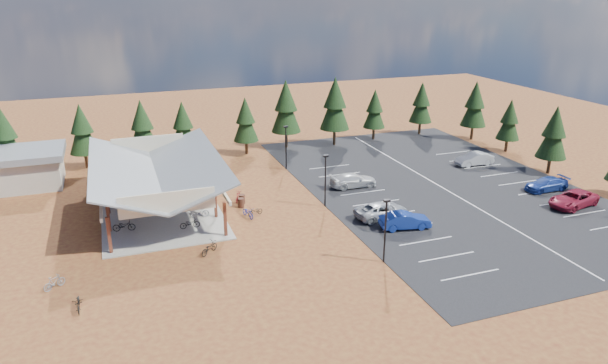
# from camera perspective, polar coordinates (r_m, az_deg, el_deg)

# --- Properties ---
(ground) EXTENTS (140.00, 140.00, 0.00)m
(ground) POSITION_cam_1_polar(r_m,az_deg,el_deg) (48.91, -2.35, -4.14)
(ground) COLOR maroon
(ground) RESTS_ON ground
(asphalt_lot) EXTENTS (27.00, 44.00, 0.04)m
(asphalt_lot) POSITION_cam_1_polar(r_m,az_deg,el_deg) (59.09, 14.08, -0.42)
(asphalt_lot) COLOR black
(asphalt_lot) RESTS_ON ground
(concrete_pad) EXTENTS (10.60, 18.60, 0.10)m
(concrete_pad) POSITION_cam_1_polar(r_m,az_deg,el_deg) (53.58, -14.92, -2.58)
(concrete_pad) COLOR gray
(concrete_pad) RESTS_ON ground
(bike_pavilion) EXTENTS (11.65, 19.40, 4.97)m
(bike_pavilion) POSITION_cam_1_polar(r_m,az_deg,el_deg) (52.31, -15.28, 1.25)
(bike_pavilion) COLOR #572A19
(bike_pavilion) RESTS_ON concrete_pad
(outbuilding) EXTENTS (11.00, 7.00, 3.90)m
(outbuilding) POSITION_cam_1_polar(r_m,az_deg,el_deg) (64.14, -28.59, 1.19)
(outbuilding) COLOR #ADA593
(outbuilding) RESTS_ON ground
(lamp_post_0) EXTENTS (0.50, 0.25, 5.14)m
(lamp_post_0) POSITION_cam_1_polar(r_m,az_deg,el_deg) (41.08, 8.57, -4.65)
(lamp_post_0) COLOR black
(lamp_post_0) RESTS_ON ground
(lamp_post_1) EXTENTS (0.50, 0.25, 5.14)m
(lamp_post_1) POSITION_cam_1_polar(r_m,az_deg,el_deg) (51.15, 2.27, 0.54)
(lamp_post_1) COLOR black
(lamp_post_1) RESTS_ON ground
(lamp_post_2) EXTENTS (0.50, 0.25, 5.14)m
(lamp_post_2) POSITION_cam_1_polar(r_m,az_deg,el_deg) (61.91, -1.91, 3.97)
(lamp_post_2) COLOR black
(lamp_post_2) RESTS_ON ground
(trash_bin_0) EXTENTS (0.60, 0.60, 0.90)m
(trash_bin_0) POSITION_cam_1_polar(r_m,az_deg,el_deg) (52.98, -6.55, -1.80)
(trash_bin_0) COLOR #412317
(trash_bin_0) RESTS_ON ground
(trash_bin_1) EXTENTS (0.60, 0.60, 0.90)m
(trash_bin_1) POSITION_cam_1_polar(r_m,az_deg,el_deg) (52.09, -6.65, -2.19)
(trash_bin_1) COLOR #412317
(trash_bin_1) RESTS_ON ground
(pine_0) EXTENTS (3.32, 3.32, 7.73)m
(pine_0) POSITION_cam_1_polar(r_m,az_deg,el_deg) (67.62, -28.98, 4.37)
(pine_0) COLOR #382314
(pine_0) RESTS_ON ground
(pine_1) EXTENTS (3.24, 3.24, 7.56)m
(pine_1) POSITION_cam_1_polar(r_m,az_deg,el_deg) (66.94, -22.34, 5.15)
(pine_1) COLOR #382314
(pine_1) RESTS_ON ground
(pine_2) EXTENTS (3.34, 3.34, 7.77)m
(pine_2) POSITION_cam_1_polar(r_m,az_deg,el_deg) (65.92, -16.68, 5.71)
(pine_2) COLOR #382314
(pine_2) RESTS_ON ground
(pine_3) EXTENTS (3.13, 3.13, 7.28)m
(pine_3) POSITION_cam_1_polar(r_m,az_deg,el_deg) (66.35, -12.62, 5.89)
(pine_3) COLOR #382314
(pine_3) RESTS_ON ground
(pine_4) EXTENTS (3.12, 3.12, 7.26)m
(pine_4) POSITION_cam_1_polar(r_m,az_deg,el_deg) (67.83, -6.18, 6.54)
(pine_4) COLOR #382314
(pine_4) RESTS_ON ground
(pine_5) EXTENTS (3.82, 3.82, 8.90)m
(pine_5) POSITION_cam_1_polar(r_m,az_deg,el_deg) (70.19, -1.92, 7.93)
(pine_5) COLOR #382314
(pine_5) RESTS_ON ground
(pine_6) EXTENTS (3.90, 3.90, 9.08)m
(pine_6) POSITION_cam_1_polar(r_m,az_deg,el_deg) (71.54, 3.28, 8.22)
(pine_6) COLOR #382314
(pine_6) RESTS_ON ground
(pine_7) EXTENTS (2.98, 2.98, 6.95)m
(pine_7) POSITION_cam_1_polar(r_m,az_deg,el_deg) (75.11, 7.44, 7.62)
(pine_7) COLOR #382314
(pine_7) RESTS_ON ground
(pine_8) EXTENTS (3.21, 3.21, 7.49)m
(pine_8) POSITION_cam_1_polar(r_m,az_deg,el_deg) (78.89, 12.26, 8.17)
(pine_8) COLOR #382314
(pine_8) RESTS_ON ground
(pine_11) EXTENTS (3.32, 3.32, 7.73)m
(pine_11) POSITION_cam_1_polar(r_m,az_deg,el_deg) (66.16, 24.83, 4.74)
(pine_11) COLOR #382314
(pine_11) RESTS_ON ground
(pine_12) EXTENTS (2.89, 2.89, 6.74)m
(pine_12) POSITION_cam_1_polar(r_m,az_deg,el_deg) (73.43, 20.82, 6.12)
(pine_12) COLOR #382314
(pine_12) RESTS_ON ground
(pine_13) EXTENTS (3.46, 3.46, 8.06)m
(pine_13) POSITION_cam_1_polar(r_m,az_deg,el_deg) (77.80, 17.54, 7.81)
(pine_13) COLOR #382314
(pine_13) RESTS_ON ground
(bike_0) EXTENTS (1.98, 0.97, 1.00)m
(bike_0) POSITION_cam_1_polar(r_m,az_deg,el_deg) (49.02, -18.43, -4.38)
(bike_0) COLOR black
(bike_0) RESTS_ON concrete_pad
(bike_1) EXTENTS (1.81, 0.57, 1.08)m
(bike_1) POSITION_cam_1_polar(r_m,az_deg,el_deg) (51.92, -18.09, -2.93)
(bike_1) COLOR #919299
(bike_1) RESTS_ON concrete_pad
(bike_2) EXTENTS (1.94, 0.86, 0.99)m
(bike_2) POSITION_cam_1_polar(r_m,az_deg,el_deg) (55.98, -16.78, -1.19)
(bike_2) COLOR navy
(bike_2) RESTS_ON concrete_pad
(bike_3) EXTENTS (1.87, 0.94, 1.08)m
(bike_3) POSITION_cam_1_polar(r_m,az_deg,el_deg) (58.47, -16.29, -0.20)
(bike_3) COLOR #982A10
(bike_3) RESTS_ON concrete_pad
(bike_4) EXTENTS (1.73, 0.62, 0.91)m
(bike_4) POSITION_cam_1_polar(r_m,az_deg,el_deg) (48.10, -11.93, -4.29)
(bike_4) COLOR black
(bike_4) RESTS_ON concrete_pad
(bike_5) EXTENTS (1.75, 0.66, 1.02)m
(bike_5) POSITION_cam_1_polar(r_m,az_deg,el_deg) (50.15, -10.93, -3.12)
(bike_5) COLOR gray
(bike_5) RESTS_ON concrete_pad
(bike_6) EXTENTS (1.89, 0.85, 0.96)m
(bike_6) POSITION_cam_1_polar(r_m,az_deg,el_deg) (53.71, -12.43, -1.70)
(bike_6) COLOR #22468D
(bike_6) RESTS_ON concrete_pad
(bike_7) EXTENTS (1.63, 0.74, 0.95)m
(bike_7) POSITION_cam_1_polar(r_m,az_deg,el_deg) (59.54, -12.15, 0.45)
(bike_7) COLOR maroon
(bike_7) RESTS_ON concrete_pad
(bike_8) EXTENTS (0.68, 1.86, 0.97)m
(bike_8) POSITION_cam_1_polar(r_m,az_deg,el_deg) (38.95, -22.64, -11.66)
(bike_8) COLOR black
(bike_8) RESTS_ON ground
(bike_9) EXTENTS (1.61, 1.35, 0.99)m
(bike_9) POSITION_cam_1_polar(r_m,az_deg,el_deg) (42.05, -24.81, -9.56)
(bike_9) COLOR gray
(bike_9) RESTS_ON ground
(bike_12) EXTENTS (1.83, 1.74, 0.98)m
(bike_12) POSITION_cam_1_polar(r_m,az_deg,el_deg) (43.61, -9.95, -6.84)
(bike_12) COLOR black
(bike_12) RESTS_ON ground
(bike_14) EXTENTS (1.12, 1.95, 0.97)m
(bike_14) POSITION_cam_1_polar(r_m,az_deg,el_deg) (49.76, -5.91, -3.19)
(bike_14) COLOR navy
(bike_14) RESTS_ON ground
(bike_15) EXTENTS (1.21, 1.71, 1.01)m
(bike_15) POSITION_cam_1_polar(r_m,az_deg,el_deg) (53.50, -6.94, -1.54)
(bike_15) COLOR maroon
(bike_15) RESTS_ON ground
(bike_16) EXTENTS (1.65, 1.05, 0.82)m
(bike_16) POSITION_cam_1_polar(r_m,az_deg,el_deg) (50.11, -5.15, -3.09)
(bike_16) COLOR black
(bike_16) RESTS_ON ground
(car_1) EXTENTS (4.64, 2.31, 1.46)m
(car_1) POSITION_cam_1_polar(r_m,az_deg,el_deg) (47.91, 10.59, -4.00)
(car_1) COLOR navy
(car_1) RESTS_ON asphalt_lot
(car_2) EXTENTS (5.28, 2.89, 1.40)m
(car_2) POSITION_cam_1_polar(r_m,az_deg,el_deg) (49.79, 8.14, -2.96)
(car_2) COLOR #A4A8AD
(car_2) RESTS_ON asphalt_lot
(car_3) EXTENTS (5.05, 2.15, 1.45)m
(car_3) POSITION_cam_1_polar(r_m,az_deg,el_deg) (57.09, 5.21, 0.19)
(car_3) COLOR silver
(car_3) RESTS_ON asphalt_lot
(car_6) EXTENTS (5.71, 3.49, 1.48)m
(car_6) POSITION_cam_1_polar(r_m,az_deg,el_deg) (57.83, 26.49, -1.61)
(car_6) COLOR maroon
(car_6) RESTS_ON asphalt_lot
(car_7) EXTENTS (4.68, 1.92, 1.35)m
(car_7) POSITION_cam_1_polar(r_m,az_deg,el_deg) (61.20, 24.16, -0.21)
(car_7) COLOR #22409A
(car_7) RESTS_ON asphalt_lot
(car_9) EXTENTS (4.57, 1.64, 1.50)m
(car_9) POSITION_cam_1_polar(r_m,az_deg,el_deg) (67.00, 17.49, 2.33)
(car_9) COLOR #B7B7B7
(car_9) RESTS_ON asphalt_lot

